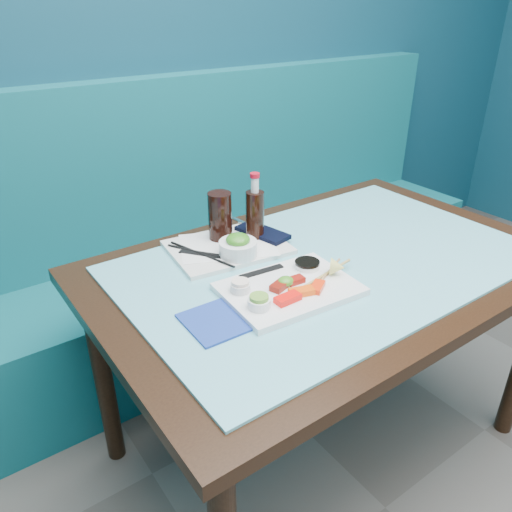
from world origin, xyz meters
TOP-DOWN VIEW (x-y plane):
  - booth_bench at (0.00, 2.29)m, footprint 3.00×0.56m
  - dining_table at (0.00, 1.45)m, footprint 1.40×0.90m
  - glass_top at (0.00, 1.45)m, footprint 1.22×0.76m
  - sashimi_plate at (-0.21, 1.38)m, footprint 0.37×0.27m
  - salmon_left at (-0.26, 1.32)m, footprint 0.07×0.03m
  - salmon_mid at (-0.21, 1.33)m, footprint 0.07×0.05m
  - salmon_right at (-0.16, 1.32)m, footprint 0.07×0.06m
  - tuna_left at (-0.24, 1.38)m, footprint 0.06×0.05m
  - tuna_right at (-0.19, 1.38)m, footprint 0.05×0.03m
  - seaweed_garnish at (-0.22, 1.39)m, footprint 0.05×0.04m
  - ramekin_wasabi at (-0.34, 1.34)m, footprint 0.07×0.07m
  - wasabi_fill at (-0.34, 1.34)m, footprint 0.06×0.06m
  - ramekin_ginger at (-0.33, 1.43)m, footprint 0.07×0.07m
  - ginger_fill at (-0.33, 1.43)m, footprint 0.06×0.06m
  - soy_dish at (-0.11, 1.43)m, footprint 0.08×0.08m
  - soy_fill at (-0.11, 1.43)m, footprint 0.09×0.09m
  - lemon_wedge at (-0.07, 1.35)m, footprint 0.06×0.06m
  - chopstick_sleeve at (-0.23, 1.48)m, footprint 0.14×0.03m
  - wooden_chopstick_a at (-0.10, 1.36)m, footprint 0.24×0.05m
  - wooden_chopstick_b at (-0.09, 1.36)m, footprint 0.18×0.09m
  - serving_tray at (-0.21, 1.69)m, footprint 0.38×0.31m
  - paper_placemat at (-0.21, 1.69)m, footprint 0.35×0.31m
  - seaweed_bowl at (-0.22, 1.61)m, footprint 0.13×0.13m
  - seaweed_salad at (-0.22, 1.61)m, footprint 0.09×0.09m
  - cola_glass at (-0.20, 1.74)m, footprint 0.09×0.09m
  - navy_pouch at (-0.07, 1.69)m, footprint 0.11×0.19m
  - fork at (-0.08, 1.79)m, footprint 0.02×0.10m
  - black_chopstick_a at (-0.31, 1.68)m, footprint 0.08×0.25m
  - black_chopstick_b at (-0.30, 1.68)m, footprint 0.13×0.23m
  - tray_sleeve at (-0.30, 1.68)m, footprint 0.11×0.13m
  - cola_bottle_body at (-0.10, 1.69)m, footprint 0.08×0.08m
  - cola_bottle_neck at (-0.10, 1.69)m, footprint 0.03×0.03m
  - cola_bottle_cap at (-0.10, 1.69)m, footprint 0.04×0.04m
  - blue_napkin at (-0.44, 1.37)m, footprint 0.16×0.16m

SIDE VIEW (x-z plane):
  - booth_bench at x=0.00m, z-range -0.21..0.96m
  - dining_table at x=0.00m, z-range 0.29..1.04m
  - glass_top at x=0.00m, z-range 0.75..0.76m
  - blue_napkin at x=-0.44m, z-range 0.76..0.76m
  - serving_tray at x=-0.21m, z-range 0.76..0.77m
  - sashimi_plate at x=-0.21m, z-range 0.76..0.78m
  - paper_placemat at x=-0.21m, z-range 0.77..0.77m
  - tray_sleeve at x=-0.30m, z-range 0.77..0.78m
  - black_chopstick_b at x=-0.30m, z-range 0.77..0.78m
  - black_chopstick_a at x=-0.31m, z-range 0.77..0.78m
  - fork at x=-0.08m, z-range 0.77..0.78m
  - chopstick_sleeve at x=-0.23m, z-range 0.78..0.78m
  - navy_pouch at x=-0.07m, z-range 0.77..0.79m
  - wooden_chopstick_b at x=-0.09m, z-range 0.78..0.78m
  - wooden_chopstick_a at x=-0.10m, z-range 0.78..0.78m
  - soy_dish at x=-0.11m, z-range 0.78..0.79m
  - salmon_right at x=-0.16m, z-range 0.78..0.79m
  - tuna_right at x=-0.19m, z-range 0.78..0.79m
  - salmon_mid at x=-0.21m, z-range 0.78..0.79m
  - salmon_left at x=-0.26m, z-range 0.78..0.79m
  - tuna_left at x=-0.24m, z-range 0.78..0.79m
  - ramekin_ginger at x=-0.33m, z-range 0.78..0.80m
  - ramekin_wasabi at x=-0.34m, z-range 0.78..0.80m
  - seaweed_garnish at x=-0.22m, z-range 0.78..0.80m
  - soy_fill at x=-0.11m, z-range 0.79..0.80m
  - seaweed_bowl at x=-0.22m, z-range 0.77..0.82m
  - lemon_wedge at x=-0.07m, z-range 0.78..0.83m
  - ginger_fill at x=-0.33m, z-range 0.80..0.81m
  - wasabi_fill at x=-0.34m, z-range 0.80..0.81m
  - seaweed_salad at x=-0.22m, z-range 0.80..0.84m
  - cola_bottle_body at x=-0.10m, z-range 0.76..0.92m
  - cola_glass at x=-0.20m, z-range 0.77..0.92m
  - cola_bottle_neck at x=-0.10m, z-range 0.92..0.97m
  - cola_bottle_cap at x=-0.10m, z-range 0.97..0.98m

